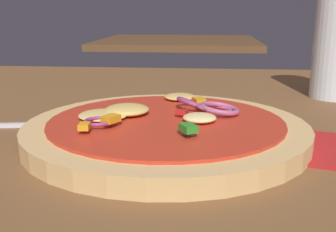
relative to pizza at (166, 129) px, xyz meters
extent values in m
cube|color=brown|center=(-0.05, 0.01, -0.02)|extent=(1.46, 1.05, 0.03)
cylinder|color=tan|center=(0.00, 0.00, 0.00)|extent=(0.29, 0.29, 0.02)
cylinder|color=red|center=(0.00, 0.00, 0.01)|extent=(0.24, 0.24, 0.00)
ellipsoid|color=#E5BC60|center=(0.01, 0.10, 0.01)|extent=(0.04, 0.04, 0.01)
ellipsoid|color=#F4DB8E|center=(0.03, -0.01, 0.01)|extent=(0.03, 0.03, 0.01)
ellipsoid|color=#E5BC60|center=(-0.04, 0.02, 0.02)|extent=(0.05, 0.05, 0.01)
ellipsoid|color=#EFCC72|center=(-0.06, 0.00, 0.01)|extent=(0.05, 0.05, 0.01)
torus|color=#93386B|center=(-0.06, -0.03, 0.02)|extent=(0.03, 0.03, 0.00)
torus|color=#B25984|center=(0.05, 0.03, 0.02)|extent=(0.05, 0.05, 0.01)
torus|color=#93386B|center=(0.03, 0.05, 0.02)|extent=(0.05, 0.05, 0.02)
torus|color=#B25984|center=(0.05, 0.03, 0.02)|extent=(0.05, 0.05, 0.01)
cube|color=orange|center=(-0.07, -0.06, 0.02)|extent=(0.01, 0.01, 0.01)
cube|color=orange|center=(0.03, 0.05, 0.02)|extent=(0.02, 0.02, 0.01)
cube|color=#2D8C28|center=(0.03, -0.06, 0.02)|extent=(0.02, 0.02, 0.01)
cube|color=red|center=(0.02, 0.01, 0.02)|extent=(0.01, 0.01, 0.00)
cube|color=orange|center=(-0.05, -0.03, 0.02)|extent=(0.02, 0.02, 0.01)
cube|color=silver|center=(-0.13, 0.04, -0.01)|extent=(0.02, 0.02, 0.01)
cube|color=silver|center=(-0.10, 0.03, -0.01)|extent=(0.03, 0.01, 0.00)
cube|color=silver|center=(-0.10, 0.04, -0.01)|extent=(0.03, 0.01, 0.00)
cube|color=silver|center=(-0.11, 0.04, -0.01)|extent=(0.03, 0.01, 0.00)
cube|color=silver|center=(-0.11, 0.05, -0.01)|extent=(0.03, 0.01, 0.00)
cylinder|color=#9E510F|center=(0.23, 0.23, 0.04)|extent=(0.06, 0.06, 0.11)
cube|color=brown|center=(-0.09, 1.48, -0.02)|extent=(0.70, 0.66, 0.03)
camera|label=1|loc=(0.04, -0.41, 0.12)|focal=44.22mm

